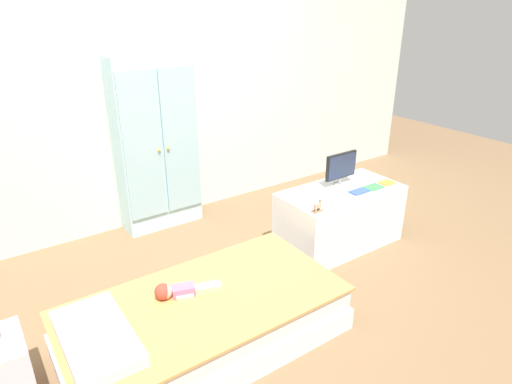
% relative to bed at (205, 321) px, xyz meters
% --- Properties ---
extents(ground_plane, '(10.00, 10.00, 0.02)m').
position_rel_bed_xyz_m(ground_plane, '(0.47, 0.16, -0.16)').
color(ground_plane, brown).
extents(back_wall, '(6.40, 0.05, 2.70)m').
position_rel_bed_xyz_m(back_wall, '(0.47, 1.73, 1.20)').
color(back_wall, silver).
rests_on(back_wall, ground_plane).
extents(bed, '(1.61, 0.84, 0.30)m').
position_rel_bed_xyz_m(bed, '(0.00, 0.00, 0.00)').
color(bed, white).
rests_on(bed, ground_plane).
extents(pillow, '(0.32, 0.60, 0.06)m').
position_rel_bed_xyz_m(pillow, '(-0.61, 0.00, 0.19)').
color(pillow, silver).
rests_on(pillow, bed).
extents(doll, '(0.39, 0.18, 0.10)m').
position_rel_bed_xyz_m(doll, '(-0.12, 0.12, 0.19)').
color(doll, '#D6668E').
rests_on(doll, bed).
extents(wardrobe, '(0.68, 0.28, 1.49)m').
position_rel_bed_xyz_m(wardrobe, '(0.42, 1.56, 0.60)').
color(wardrobe, silver).
rests_on(wardrobe, ground_plane).
extents(tv_stand, '(1.00, 0.51, 0.49)m').
position_rel_bed_xyz_m(tv_stand, '(1.47, 0.39, 0.10)').
color(tv_stand, white).
rests_on(tv_stand, ground_plane).
extents(tv_monitor, '(0.31, 0.10, 0.27)m').
position_rel_bed_xyz_m(tv_monitor, '(1.53, 0.48, 0.50)').
color(tv_monitor, '#99999E').
rests_on(tv_monitor, tv_stand).
extents(rocking_horse_toy, '(0.09, 0.04, 0.11)m').
position_rel_bed_xyz_m(rocking_horse_toy, '(1.05, 0.21, 0.39)').
color(rocking_horse_toy, '#8E6642').
rests_on(rocking_horse_toy, tv_stand).
extents(book_blue, '(0.16, 0.08, 0.02)m').
position_rel_bed_xyz_m(book_blue, '(1.55, 0.28, 0.35)').
color(book_blue, blue).
rests_on(book_blue, tv_stand).
extents(book_green, '(0.15, 0.11, 0.01)m').
position_rel_bed_xyz_m(book_green, '(1.71, 0.28, 0.35)').
color(book_green, '#429E51').
rests_on(book_green, tv_stand).
extents(book_orange, '(0.12, 0.10, 0.01)m').
position_rel_bed_xyz_m(book_orange, '(1.87, 0.28, 0.35)').
color(book_orange, orange).
rests_on(book_orange, tv_stand).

